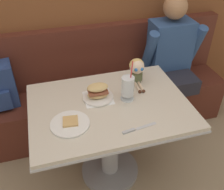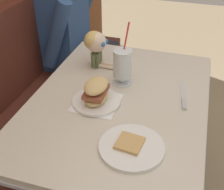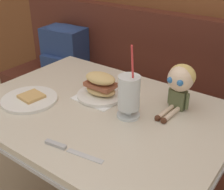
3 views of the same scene
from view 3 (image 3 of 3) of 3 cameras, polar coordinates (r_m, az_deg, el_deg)
The scene contains 8 objects.
booth_bench at distance 1.95m, azimuth 9.31°, elevation -5.47°, with size 2.60×0.48×1.00m.
diner_table at distance 1.39m, azimuth -2.41°, elevation -9.57°, with size 1.11×0.81×0.74m.
toast_plate at distance 1.39m, azimuth -15.58°, elevation -0.74°, with size 0.25×0.25×0.03m.
milkshake_glass at distance 1.18m, azimuth 3.27°, elevation 0.05°, with size 0.10×0.10×0.32m.
sandwich_plate at distance 1.35m, azimuth -2.22°, elevation 1.43°, with size 0.22×0.22×0.12m.
butter_knife at distance 1.06m, azimuth -9.35°, elevation -9.93°, with size 0.24×0.05×0.01m.
seated_doll at distance 1.26m, azimuth 13.05°, elevation 2.65°, with size 0.12×0.22×0.20m.
backpack at distance 2.22m, azimuth -9.18°, elevation 8.33°, with size 0.32×0.27×0.41m.
Camera 3 is at (0.70, -0.67, 1.39)m, focal length 47.43 mm.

